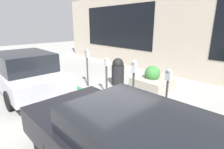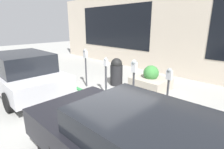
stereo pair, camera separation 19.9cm
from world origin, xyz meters
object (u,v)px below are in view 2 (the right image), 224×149
Objects in this scene: parking_meter_second at (134,73)px; planter_box at (151,81)px; parked_car_middle at (23,73)px; trash_bin at (116,72)px; parking_meter_nearest at (168,83)px; parking_meter_middle at (106,72)px; parking_meter_fourth at (86,61)px; parked_car_front at (141,146)px.

parking_meter_second is 1.73m from planter_box.
planter_box is 0.31× the size of parked_car_middle.
parking_meter_nearest is at bearing 161.17° from trash_bin.
parking_meter_middle is 1.19× the size of trash_bin.
parking_meter_fourth is 0.36× the size of parked_car_front.
trash_bin is (1.31, 0.60, 0.25)m from planter_box.
parking_meter_fourth is at bearing 2.01° from parking_meter_second.
parking_meter_second is at bearing 102.81° from planter_box.
parked_car_middle is (1.08, 2.09, -0.32)m from parking_meter_fourth.
trash_bin is (-1.82, -3.12, -0.20)m from parked_car_middle.
parking_meter_middle is 1.02× the size of planter_box.
parked_car_front is 4.84m from trash_bin.
parked_car_middle is (4.68, 2.14, -0.21)m from parking_meter_nearest.
planter_box is at bearing -130.54° from parked_car_middle.
parking_meter_nearest is 1.22× the size of trash_bin.
parked_car_front reaches higher than planter_box.
trash_bin reaches higher than planter_box.
parked_car_middle reaches higher than parking_meter_middle.
parking_meter_middle is 1.22m from parking_meter_fourth.
parking_meter_middle is at bearing -137.85° from parked_car_middle.
parked_car_middle is at bearing 49.84° from planter_box.
parking_meter_nearest is 3.61m from parking_meter_fourth.
parked_car_front is (-0.76, 2.24, -0.28)m from parking_meter_nearest.
parking_meter_middle is 1.16m from trash_bin.
trash_bin is at bearing -43.47° from parked_car_front.
planter_box is at bearing -45.55° from parking_meter_nearest.
parking_meter_middle is at bearing -179.92° from parking_meter_fourth.
planter_box is (-0.86, -1.63, -0.53)m from parking_meter_middle.
trash_bin is (-0.74, -1.03, -0.52)m from parking_meter_fourth.
parked_car_middle is 3.62m from trash_bin.
parking_meter_second is 2.41m from parking_meter_fourth.
parked_car_middle reaches higher than parking_meter_nearest.
parking_meter_second is at bearing -1.58° from parking_meter_nearest.
parked_car_front is at bearing 130.72° from parking_meter_second.
parking_meter_second reaches higher than planter_box.
parking_meter_second reaches higher than parking_meter_middle.
parking_meter_middle is (1.21, 0.08, -0.17)m from parking_meter_second.
parking_meter_nearest is 5.15m from parked_car_middle.
parking_meter_fourth reaches higher than trash_bin.
parking_meter_middle is 0.32× the size of parked_car_middle.
parking_meter_fourth reaches higher than parking_meter_nearest.
parking_meter_fourth is at bearing 0.82° from parking_meter_nearest.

